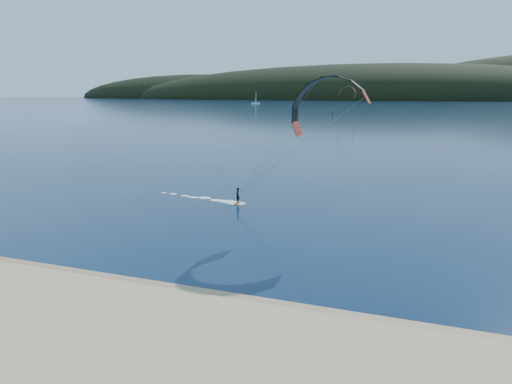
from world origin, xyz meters
TOP-DOWN VIEW (x-y plane):
  - ground at (0.00, 0.00)m, footprint 1800.00×1800.00m
  - wet_sand at (0.00, 4.50)m, footprint 220.00×2.50m
  - headland at (0.63, 745.28)m, footprint 1200.00×310.00m
  - kitesurfer_near at (5.41, 21.16)m, footprint 24.20×7.06m
  - kitesurfer_far at (-14.91, 193.21)m, footprint 11.91×5.74m
  - sailboat at (-129.23, 397.40)m, footprint 8.76×5.85m

SIDE VIEW (x-z plane):
  - ground at x=0.00m, z-range 0.00..0.00m
  - headland at x=0.63m, z-range -70.00..70.00m
  - wet_sand at x=0.00m, z-range 0.00..0.10m
  - sailboat at x=-129.23m, z-range -5.22..7.03m
  - kitesurfer_near at x=5.41m, z-range 1.99..15.61m
  - kitesurfer_far at x=-14.91m, z-range 3.46..16.62m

